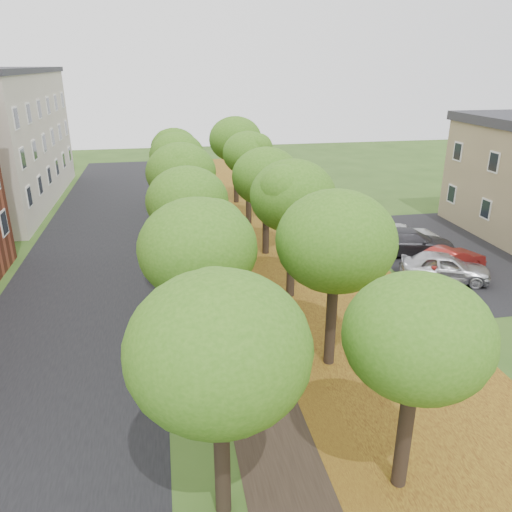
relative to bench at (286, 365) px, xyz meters
name	(u,v)px	position (x,y,z in m)	size (l,w,h in m)	color
ground	(306,497)	(-0.81, -5.54, -0.39)	(120.00, 120.00, 0.00)	#2D4C19
street_asphalt	(85,286)	(-8.31, 9.46, -0.39)	(8.00, 70.00, 0.01)	black
footpath	(230,275)	(-0.81, 9.46, -0.39)	(3.20, 70.00, 0.01)	black
leaf_verge	(319,269)	(4.19, 9.46, -0.38)	(7.50, 70.00, 0.01)	olive
parking_lot	(448,253)	(12.69, 10.46, -0.39)	(9.00, 16.00, 0.01)	black
tree_row_west	(184,192)	(-3.01, 9.46, 4.34)	(3.88, 33.88, 6.42)	black
tree_row_east	(278,187)	(1.79, 9.46, 4.34)	(3.88, 33.88, 6.42)	black
bench	(286,365)	(0.00, 0.00, 0.00)	(0.60, 1.62, 0.75)	#252F27
car_silver	(445,267)	(10.19, 6.76, 0.38)	(1.82, 4.52, 1.54)	silver
car_red	(450,260)	(11.02, 7.66, 0.32)	(1.50, 4.31, 1.42)	maroon
car_grey	(410,242)	(10.19, 10.69, 0.38)	(2.16, 5.30, 1.54)	#313035
car_white	(401,237)	(10.19, 11.80, 0.33)	(2.40, 5.21, 1.45)	silver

